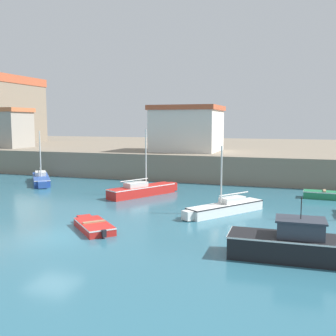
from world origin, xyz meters
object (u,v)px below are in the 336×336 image
dinghy_green_1 (326,195)px  sailboat_red_6 (143,190)px  dinghy_red_4 (93,225)px  sailboat_white_5 (225,207)px  motorboat_black_2 (298,244)px  sailboat_blue_3 (41,179)px  harbor_shed_mid_row (187,128)px

dinghy_green_1 → sailboat_red_6: 13.88m
sailboat_red_6 → dinghy_green_1: bearing=13.2°
dinghy_red_4 → sailboat_white_5: size_ratio=0.63×
motorboat_black_2 → sailboat_blue_3: size_ratio=1.03×
motorboat_black_2 → harbor_shed_mid_row: harbor_shed_mid_row is taller
sailboat_blue_3 → dinghy_red_4: bearing=-45.1°
dinghy_green_1 → sailboat_red_6: bearing=-166.8°
motorboat_black_2 → sailboat_white_5: size_ratio=1.11×
dinghy_red_4 → harbor_shed_mid_row: harbor_shed_mid_row is taller
sailboat_white_5 → harbor_shed_mid_row: size_ratio=0.78×
dinghy_green_1 → dinghy_red_4: 17.95m
dinghy_green_1 → sailboat_blue_3: bearing=-179.2°
dinghy_green_1 → sailboat_blue_3: sailboat_blue_3 is taller
dinghy_red_4 → sailboat_white_5: 8.43m
sailboat_blue_3 → sailboat_white_5: sailboat_blue_3 is taller
sailboat_blue_3 → dinghy_red_4: sailboat_blue_3 is taller
sailboat_red_6 → motorboat_black_2: bearing=-44.2°
dinghy_red_4 → dinghy_green_1: bearing=46.8°
sailboat_white_5 → sailboat_red_6: size_ratio=0.90×
dinghy_red_4 → harbor_shed_mid_row: 23.35m
sailboat_white_5 → harbor_shed_mid_row: 18.96m
dinghy_red_4 → sailboat_red_6: 10.00m
sailboat_white_5 → motorboat_black_2: bearing=-59.0°
sailboat_red_6 → dinghy_red_4: bearing=-82.9°
dinghy_green_1 → sailboat_white_5: (-6.29, -7.17, 0.09)m
sailboat_red_6 → harbor_shed_mid_row: harbor_shed_mid_row is taller
harbor_shed_mid_row → dinghy_green_1: bearing=-35.6°
motorboat_black_2 → sailboat_red_6: bearing=135.8°
sailboat_blue_3 → harbor_shed_mid_row: bearing=41.3°
sailboat_blue_3 → motorboat_black_2: bearing=-31.4°
motorboat_black_2 → dinghy_red_4: bearing=172.6°
sailboat_blue_3 → harbor_shed_mid_row: 15.91m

